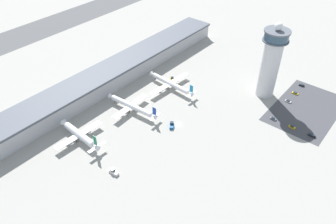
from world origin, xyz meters
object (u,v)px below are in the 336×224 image
object	(u,v)px
service_truck_baggage	(114,172)
car_silver_sedan	(273,119)
control_tower	(271,61)
car_white_wagon	(288,101)
car_blue_compact	(302,85)
airplane_gate_charlie	(171,84)
service_truck_catering	(172,125)
service_truck_fuel	(172,80)
car_green_van	(295,93)
car_red_hatchback	(312,136)
airplane_gate_bravo	(132,106)
airplane_gate_alpha	(80,135)
car_maroon_suv	(292,127)

from	to	relation	value
service_truck_baggage	car_silver_sedan	bearing A→B (deg)	-25.36
control_tower	car_white_wagon	xyz separation A→B (m)	(1.82, -17.94, -26.86)
car_silver_sedan	car_blue_compact	bearing A→B (deg)	1.07
airplane_gate_charlie	car_white_wagon	bearing A→B (deg)	-61.99
service_truck_catering	service_truck_fuel	xyz separation A→B (m)	(42.49, 34.00, -0.01)
service_truck_fuel	car_green_van	world-z (taller)	service_truck_fuel
airplane_gate_charlie	car_red_hatchback	bearing A→B (deg)	-81.55
service_truck_baggage	car_white_wagon	xyz separation A→B (m)	(125.23, -47.00, -0.50)
airplane_gate_bravo	service_truck_catering	bearing A→B (deg)	-80.77
service_truck_catering	car_blue_compact	distance (m)	110.43
car_silver_sedan	service_truck_catering	bearing A→B (deg)	135.57
airplane_gate_charlie	car_blue_compact	bearing A→B (deg)	-48.55
airplane_gate_bravo	airplane_gate_charlie	size ratio (longest dim) A/B	0.99
control_tower	airplane_gate_bravo	size ratio (longest dim) A/B	1.32
airplane_gate_charlie	service_truck_fuel	distance (m)	11.01
airplane_gate_alpha	service_truck_catering	bearing A→B (deg)	-37.51
control_tower	car_blue_compact	bearing A→B (deg)	-31.97
airplane_gate_charlie	car_red_hatchback	distance (m)	103.52
airplane_gate_charlie	car_silver_sedan	bearing A→B (deg)	-78.73
airplane_gate_alpha	car_white_wagon	distance (m)	145.66
airplane_gate_charlie	airplane_gate_bravo	bearing A→B (deg)	175.92
service_truck_catering	service_truck_baggage	xyz separation A→B (m)	(-51.40, -0.32, 0.01)
airplane_gate_bravo	service_truck_fuel	size ratio (longest dim) A/B	7.27
car_blue_compact	airplane_gate_bravo	bearing A→B (deg)	143.43
service_truck_fuel	car_red_hatchback	xyz separation A→B (m)	(6.30, -108.01, -0.51)
car_white_wagon	car_red_hatchback	size ratio (longest dim) A/B	0.91
control_tower	service_truck_fuel	world-z (taller)	control_tower
car_green_van	car_red_hatchback	distance (m)	46.49
airplane_gate_alpha	car_silver_sedan	bearing A→B (deg)	-41.25
car_green_van	car_red_hatchback	world-z (taller)	car_red_hatchback
airplane_gate_charlie	service_truck_baggage	xyz separation A→B (m)	(-85.00, -28.64, -3.14)
airplane_gate_bravo	service_truck_fuel	xyz separation A→B (m)	(47.54, 2.92, -3.28)
control_tower	car_maroon_suv	xyz separation A→B (m)	(-23.25, -31.56, -26.85)
car_maroon_suv	control_tower	bearing A→B (deg)	53.62
airplane_gate_charlie	car_red_hatchback	size ratio (longest dim) A/B	8.98
car_silver_sedan	car_red_hatchback	size ratio (longest dim) A/B	0.86
car_red_hatchback	car_silver_sedan	bearing A→B (deg)	90.05
car_white_wagon	car_blue_compact	xyz separation A→B (m)	(26.17, 0.47, -0.01)
airplane_gate_alpha	airplane_gate_charlie	bearing A→B (deg)	-5.04
service_truck_baggage	car_white_wagon	bearing A→B (deg)	-20.57
car_maroon_suv	car_silver_sedan	bearing A→B (deg)	89.91
car_maroon_suv	car_red_hatchback	xyz separation A→B (m)	(0.04, -13.07, -0.03)
control_tower	service_truck_baggage	world-z (taller)	control_tower
car_red_hatchback	airplane_gate_bravo	bearing A→B (deg)	117.13
airplane_gate_charlie	service_truck_baggage	distance (m)	89.75
service_truck_catering	car_red_hatchback	distance (m)	88.64
service_truck_fuel	service_truck_baggage	xyz separation A→B (m)	(-93.90, -34.32, 0.01)
airplane_gate_bravo	car_silver_sedan	distance (m)	95.57
airplane_gate_charlie	car_red_hatchback	xyz separation A→B (m)	(15.20, -102.33, -3.66)
car_maroon_suv	airplane_gate_alpha	bearing A→B (deg)	134.56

